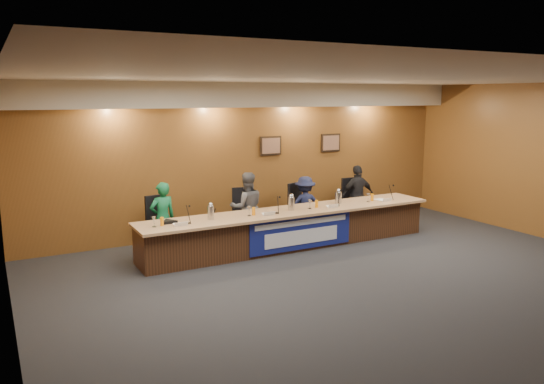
{
  "coord_description": "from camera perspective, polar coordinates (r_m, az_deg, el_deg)",
  "views": [
    {
      "loc": [
        -5.13,
        -6.3,
        2.93
      ],
      "look_at": [
        -0.38,
        2.47,
        1.12
      ],
      "focal_mm": 35.0,
      "sensor_mm": 36.0,
      "label": 1
    }
  ],
  "objects": [
    {
      "name": "floor",
      "position": [
        8.64,
        10.21,
        -9.71
      ],
      "size": [
        10.0,
        10.0,
        0.0
      ],
      "primitive_type": "plane",
      "color": "black",
      "rests_on": "ground"
    },
    {
      "name": "dais_body",
      "position": [
        10.43,
        2.02,
        -4.05
      ],
      "size": [
        6.0,
        0.8,
        0.7
      ],
      "primitive_type": "cube",
      "color": "#3D2212",
      "rests_on": "floor"
    },
    {
      "name": "banner_text_upper",
      "position": [
        10.02,
        3.27,
        -3.3
      ],
      "size": [
        2.0,
        0.01,
        0.1
      ],
      "primitive_type": "cube",
      "color": "silver",
      "rests_on": "banner"
    },
    {
      "name": "microphone_d",
      "position": [
        11.55,
        12.53,
        -0.79
      ],
      "size": [
        0.07,
        0.07,
        0.02
      ],
      "primitive_type": "cylinder",
      "color": "black",
      "rests_on": "dais_top"
    },
    {
      "name": "wall_back",
      "position": [
        11.59,
        -1.97,
        3.69
      ],
      "size": [
        10.0,
        0.04,
        3.2
      ],
      "primitive_type": "cube",
      "color": "brown",
      "rests_on": "floor"
    },
    {
      "name": "soffit",
      "position": [
        11.29,
        -1.43,
        10.39
      ],
      "size": [
        10.0,
        0.5,
        0.5
      ],
      "primitive_type": "cube",
      "color": "beige",
      "rests_on": "wall_back"
    },
    {
      "name": "juice_glass_b",
      "position": [
        9.84,
        -1.98,
        -2.08
      ],
      "size": [
        0.06,
        0.06,
        0.15
      ],
      "primitive_type": "cylinder",
      "color": "orange",
      "rests_on": "dais_top"
    },
    {
      "name": "microphone_b",
      "position": [
        9.99,
        0.55,
        -2.27
      ],
      "size": [
        0.07,
        0.07,
        0.02
      ],
      "primitive_type": "cylinder",
      "color": "black",
      "rests_on": "dais_top"
    },
    {
      "name": "wall_photo_right",
      "position": [
        12.55,
        6.32,
        5.29
      ],
      "size": [
        0.52,
        0.04,
        0.42
      ],
      "primitive_type": "cube",
      "color": "black",
      "rests_on": "wall_back"
    },
    {
      "name": "water_glass_a",
      "position": [
        9.16,
        -12.57,
        -3.15
      ],
      "size": [
        0.08,
        0.08,
        0.18
      ],
      "primitive_type": "cylinder",
      "color": "silver",
      "rests_on": "dais_top"
    },
    {
      "name": "office_chair_c",
      "position": [
        11.5,
        3.29,
        -2.03
      ],
      "size": [
        0.61,
        0.61,
        0.08
      ],
      "primitive_type": "cube",
      "rotation": [
        0.0,
        0.0,
        0.34
      ],
      "color": "black",
      "rests_on": "floor"
    },
    {
      "name": "office_chair_d",
      "position": [
        12.28,
        8.87,
        -1.35
      ],
      "size": [
        0.51,
        0.51,
        0.08
      ],
      "primitive_type": "cube",
      "rotation": [
        0.0,
        0.0,
        -0.06
      ],
      "color": "black",
      "rests_on": "floor"
    },
    {
      "name": "panelist_a",
      "position": [
        10.1,
        -11.68,
        -2.78
      ],
      "size": [
        0.54,
        0.39,
        1.37
      ],
      "primitive_type": "imported",
      "rotation": [
        0.0,
        0.0,
        3.27
      ],
      "color": "#116136",
      "rests_on": "floor"
    },
    {
      "name": "wall_left",
      "position": [
        6.44,
        -26.65,
        -2.75
      ],
      "size": [
        0.04,
        8.0,
        3.2
      ],
      "primitive_type": "cube",
      "color": "brown",
      "rests_on": "floor"
    },
    {
      "name": "water_glass_c",
      "position": [
        10.41,
        4.09,
        -1.32
      ],
      "size": [
        0.08,
        0.08,
        0.18
      ],
      "primitive_type": "cylinder",
      "color": "silver",
      "rests_on": "dais_top"
    },
    {
      "name": "nameplate_d",
      "position": [
        11.34,
        12.29,
        -0.8
      ],
      "size": [
        0.24,
        0.08,
        0.1
      ],
      "primitive_type": "cube",
      "rotation": [
        0.31,
        0.0,
        0.0
      ],
      "color": "white",
      "rests_on": "dais_top"
    },
    {
      "name": "panelist_d",
      "position": [
        12.16,
        9.18,
        -0.41
      ],
      "size": [
        0.85,
        0.43,
        1.4
      ],
      "primitive_type": "imported",
      "rotation": [
        0.0,
        0.0,
        3.03
      ],
      "color": "black",
      "rests_on": "floor"
    },
    {
      "name": "water_glass_b",
      "position": [
        9.78,
        -2.48,
        -2.06
      ],
      "size": [
        0.08,
        0.08,
        0.18
      ],
      "primitive_type": "cylinder",
      "color": "silver",
      "rests_on": "dais_top"
    },
    {
      "name": "speakerphone",
      "position": [
        9.4,
        -11.05,
        -3.16
      ],
      "size": [
        0.32,
        0.32,
        0.05
      ],
      "primitive_type": "cylinder",
      "color": "black",
      "rests_on": "dais_top"
    },
    {
      "name": "water_glass_d",
      "position": [
        11.24,
        10.3,
        -0.6
      ],
      "size": [
        0.08,
        0.08,
        0.18
      ],
      "primitive_type": "cylinder",
      "color": "silver",
      "rests_on": "dais_top"
    },
    {
      "name": "microphone_c",
      "position": [
        10.76,
        7.0,
        -1.43
      ],
      "size": [
        0.07,
        0.07,
        0.02
      ],
      "primitive_type": "cylinder",
      "color": "black",
      "rests_on": "dais_top"
    },
    {
      "name": "nameplate_c",
      "position": [
        10.55,
        6.62,
        -1.46
      ],
      "size": [
        0.24,
        0.08,
        0.1
      ],
      "primitive_type": "cube",
      "rotation": [
        0.31,
        0.0,
        0.0
      ],
      "color": "white",
      "rests_on": "dais_top"
    },
    {
      "name": "carafe_left",
      "position": [
        9.54,
        -6.61,
        -2.23
      ],
      "size": [
        0.12,
        0.12,
        0.25
      ],
      "primitive_type": "cylinder",
      "color": "silver",
      "rests_on": "dais_top"
    },
    {
      "name": "panelist_b",
      "position": [
        10.71,
        -2.72,
        -1.66
      ],
      "size": [
        0.79,
        0.68,
        1.43
      ],
      "primitive_type": "imported",
      "rotation": [
        0.0,
        0.0,
        2.93
      ],
      "color": "#545459",
      "rests_on": "floor"
    },
    {
      "name": "juice_glass_c",
      "position": [
        10.54,
        4.82,
        -1.27
      ],
      "size": [
        0.06,
        0.06,
        0.15
      ],
      "primitive_type": "cylinder",
      "color": "orange",
      "rests_on": "dais_top"
    },
    {
      "name": "juice_glass_a",
      "position": [
        9.23,
        -11.76,
        -3.12
      ],
      "size": [
        0.06,
        0.06,
        0.15
      ],
      "primitive_type": "cylinder",
      "color": "orange",
      "rests_on": "dais_top"
    },
    {
      "name": "paper_stack",
      "position": [
        11.53,
        11.76,
        -0.82
      ],
      "size": [
        0.26,
        0.33,
        0.01
      ],
      "primitive_type": "cube",
      "rotation": [
        0.0,
        0.0,
        0.14
      ],
      "color": "white",
      "rests_on": "dais_top"
    },
    {
      "name": "office_chair_a",
      "position": [
        10.24,
        -11.8,
        -3.78
      ],
      "size": [
        0.55,
        0.55,
        0.08
      ],
      "primitive_type": "cube",
      "rotation": [
        0.0,
        0.0,
        0.16
      ],
      "color": "black",
      "rests_on": "floor"
    },
    {
      "name": "banner_text_lower",
      "position": [
        10.09,
        3.25,
        -4.85
      ],
      "size": [
        1.6,
        0.01,
        0.28
      ],
      "primitive_type": "cube",
      "color": "silver",
      "rests_on": "banner"
    },
    {
      "name": "nameplate_b",
      "position": [
        9.8,
        -0.28,
        -2.3
      ],
      "size": [
        0.24,
        0.08,
        0.1
      ],
      "primitive_type": "cube",
      "rotation": [
        0.31,
        0.0,
        0.0
      ],
      "color": "white",
      "rests_on": "dais_top"
    },
    {
      "name": "banner",
      "position": [
        10.08,
        3.22,
        -4.39
      ],
      "size": [
        2.2,
        0.02,
        0.65
      ],
      "primitive_type": "cube",
      "color": "navy",
      "rests_on": "dais_body"
    },
    {
      "name": "office_chair_b",
      "position": [
        10.85,
        -2.94,
        -2.78
      ],
      "size": [
        0.57,
        0.57,
        0.08
      ],
      "primitive_type": "cube",
      "rotation": [
        0.0,
        0.0,
        -0.21
      ],
      "color": "black",
      "rests_on": "floor"
    },
    {
      "name": "juice_glass_d",
      "position": [
        11.37,
        10.72,
        -0.56
      ],
      "size": [
        0.06,
        0.06,
        0.15
      ],
      "primitive_type": "cylinder",
      "color": "orange",
      "rests_on": "dais_top"
    },
    {
      "name": "ceiling",
      "position": [
        8.13,
        10.94,
        12.0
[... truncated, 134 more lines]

